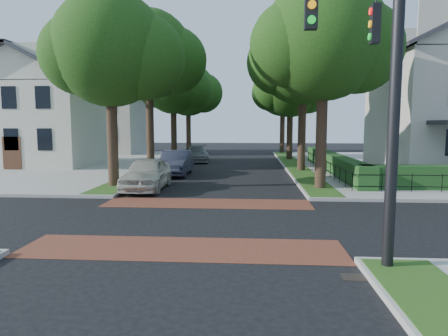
{
  "coord_description": "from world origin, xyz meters",
  "views": [
    {
      "loc": [
        1.89,
        -13.88,
        3.45
      ],
      "look_at": [
        0.75,
        2.89,
        1.6
      ],
      "focal_mm": 32.0,
      "sensor_mm": 36.0,
      "label": 1
    }
  ],
  "objects": [
    {
      "name": "ground",
      "position": [
        0.0,
        0.0,
        0.0
      ],
      "size": [
        120.0,
        120.0,
        0.0
      ],
      "primitive_type": "plane",
      "color": "black",
      "rests_on": "ground"
    },
    {
      "name": "sidewalk_nw",
      "position": [
        -19.5,
        19.0,
        0.07
      ],
      "size": [
        30.0,
        30.0,
        0.15
      ],
      "primitive_type": "cube",
      "color": "gray",
      "rests_on": "ground"
    },
    {
      "name": "crosswalk_far",
      "position": [
        0.0,
        3.2,
        0.01
      ],
      "size": [
        9.0,
        2.2,
        0.01
      ],
      "primitive_type": "cube",
      "color": "brown",
      "rests_on": "ground"
    },
    {
      "name": "crosswalk_near",
      "position": [
        0.0,
        -3.2,
        0.01
      ],
      "size": [
        9.0,
        2.2,
        0.01
      ],
      "primitive_type": "cube",
      "color": "brown",
      "rests_on": "ground"
    },
    {
      "name": "storm_drain",
      "position": [
        4.3,
        -5.0,
        0.01
      ],
      "size": [
        0.65,
        0.45,
        0.01
      ],
      "primitive_type": "cube",
      "color": "black",
      "rests_on": "ground"
    },
    {
      "name": "grass_strip_ne",
      "position": [
        5.4,
        19.1,
        0.16
      ],
      "size": [
        1.6,
        29.8,
        0.02
      ],
      "primitive_type": "cube",
      "color": "#244413",
      "rests_on": "sidewalk_ne"
    },
    {
      "name": "grass_strip_nw",
      "position": [
        -5.4,
        19.1,
        0.16
      ],
      "size": [
        1.6,
        29.8,
        0.02
      ],
      "primitive_type": "cube",
      "color": "#244413",
      "rests_on": "sidewalk_nw"
    },
    {
      "name": "tree_right_near",
      "position": [
        5.6,
        7.24,
        7.63
      ],
      "size": [
        7.75,
        6.67,
        10.66
      ],
      "color": "black",
      "rests_on": "sidewalk_ne"
    },
    {
      "name": "tree_right_mid",
      "position": [
        5.61,
        15.25,
        7.99
      ],
      "size": [
        8.25,
        7.09,
        11.22
      ],
      "color": "black",
      "rests_on": "sidewalk_ne"
    },
    {
      "name": "tree_right_far",
      "position": [
        5.6,
        24.22,
        6.91
      ],
      "size": [
        7.25,
        6.23,
        9.74
      ],
      "color": "black",
      "rests_on": "sidewalk_ne"
    },
    {
      "name": "tree_right_back",
      "position": [
        5.6,
        33.23,
        7.27
      ],
      "size": [
        7.5,
        6.45,
        10.2
      ],
      "color": "black",
      "rests_on": "sidewalk_ne"
    },
    {
      "name": "tree_left_near",
      "position": [
        -5.4,
        7.23,
        7.27
      ],
      "size": [
        7.5,
        6.45,
        10.2
      ],
      "color": "black",
      "rests_on": "sidewalk_nw"
    },
    {
      "name": "tree_left_mid",
      "position": [
        -5.39,
        15.24,
        8.34
      ],
      "size": [
        8.0,
        6.88,
        11.48
      ],
      "color": "black",
      "rests_on": "sidewalk_nw"
    },
    {
      "name": "tree_left_far",
      "position": [
        -5.4,
        24.22,
        7.12
      ],
      "size": [
        7.0,
        6.02,
        9.86
      ],
      "color": "black",
      "rests_on": "sidewalk_nw"
    },
    {
      "name": "tree_left_back",
      "position": [
        -5.4,
        33.24,
        7.41
      ],
      "size": [
        7.75,
        6.66,
        10.44
      ],
      "color": "black",
      "rests_on": "sidewalk_nw"
    },
    {
      "name": "hedge_main_road",
      "position": [
        7.7,
        15.0,
        0.75
      ],
      "size": [
        1.0,
        18.0,
        1.2
      ],
      "primitive_type": "cube",
      "color": "#16411B",
      "rests_on": "sidewalk_ne"
    },
    {
      "name": "fence_main_road",
      "position": [
        6.9,
        15.0,
        0.6
      ],
      "size": [
        0.06,
        18.0,
        0.9
      ],
      "primitive_type": null,
      "color": "black",
      "rests_on": "sidewalk_ne"
    },
    {
      "name": "house_left_near",
      "position": [
        -15.49,
        17.99,
        5.04
      ],
      "size": [
        10.0,
        9.0,
        10.14
      ],
      "color": "beige",
      "rests_on": "sidewalk_nw"
    },
    {
      "name": "house_left_far",
      "position": [
        -15.49,
        31.99,
        5.04
      ],
      "size": [
        10.0,
        9.0,
        10.14
      ],
      "color": "beige",
      "rests_on": "sidewalk_nw"
    },
    {
      "name": "traffic_signal",
      "position": [
        4.89,
        -4.41,
        4.71
      ],
      "size": [
        2.17,
        2.0,
        8.0
      ],
      "color": "black",
      "rests_on": "sidewalk_se"
    },
    {
      "name": "parked_car_front",
      "position": [
        -3.6,
        6.68,
        0.86
      ],
      "size": [
        2.12,
        5.07,
        1.71
      ],
      "primitive_type": "imported",
      "rotation": [
        0.0,
        0.0,
        0.02
      ],
      "color": "beige",
      "rests_on": "ground"
    },
    {
      "name": "parked_car_middle",
      "position": [
        -3.19,
        12.72,
        0.84
      ],
      "size": [
        1.85,
        5.11,
        1.68
      ],
      "primitive_type": "imported",
      "rotation": [
        0.0,
        0.0,
        0.02
      ],
      "color": "#222534",
      "rests_on": "ground"
    },
    {
      "name": "parked_car_rear",
      "position": [
        -3.06,
        22.43,
        0.74
      ],
      "size": [
        2.7,
        5.33,
        1.48
      ],
      "primitive_type": "imported",
      "rotation": [
        0.0,
        0.0,
        0.13
      ],
      "color": "slate",
      "rests_on": "ground"
    }
  ]
}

